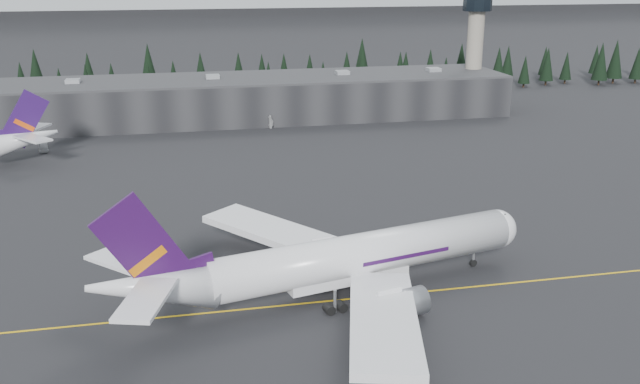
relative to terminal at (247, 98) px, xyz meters
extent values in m
plane|color=black|center=(0.00, -125.00, -6.30)|extent=(1400.00, 1400.00, 0.00)
cube|color=gold|center=(0.00, -127.00, -6.29)|extent=(400.00, 0.40, 0.02)
cube|color=black|center=(0.00, 0.00, -0.30)|extent=(160.00, 30.00, 12.00)
cube|color=#333335|center=(0.00, 0.00, 6.00)|extent=(160.00, 30.00, 0.60)
cylinder|color=gray|center=(75.00, 3.00, 9.70)|extent=(5.20, 5.20, 32.00)
cylinder|color=black|center=(75.00, 3.00, 26.95)|extent=(9.20, 9.20, 4.50)
cube|color=black|center=(0.00, 37.00, 1.20)|extent=(360.00, 20.00, 15.00)
cylinder|color=silver|center=(2.46, -124.33, -0.70)|extent=(47.00, 16.49, 6.11)
sphere|color=silver|center=(25.27, -119.06, -0.70)|extent=(6.11, 6.11, 6.11)
cone|color=silver|center=(-27.30, -131.21, 0.21)|extent=(18.04, 9.80, 8.84)
cube|color=silver|center=(-7.05, -110.34, -2.33)|extent=(24.86, 26.87, 2.61)
cylinder|color=#95989D|center=(0.17, -114.42, -4.06)|extent=(7.32, 5.26, 3.87)
cube|color=silver|center=(0.06, -141.08, -2.33)|extent=(15.24, 29.66, 2.61)
cylinder|color=#95989D|center=(4.75, -134.25, -4.06)|extent=(7.32, 5.26, 3.87)
cube|color=#2C0D3F|center=(-27.79, -131.32, 5.41)|extent=(12.68, 3.40, 15.16)
cube|color=#C7670B|center=(-27.60, -131.28, 3.88)|extent=(4.96, 1.67, 3.73)
cube|color=silver|center=(-30.66, -125.72, 1.64)|extent=(10.99, 11.31, 0.51)
cube|color=silver|center=(-27.91, -137.62, 1.64)|extent=(7.65, 12.05, 0.51)
cylinder|color=black|center=(21.30, -119.98, -4.77)|extent=(0.51, 0.51, 3.05)
cylinder|color=black|center=(-5.52, -121.48, -4.77)|extent=(0.51, 0.51, 3.05)
cylinder|color=black|center=(-3.45, -130.40, -4.77)|extent=(0.51, 0.51, 3.05)
cone|color=silver|center=(-57.13, -41.18, -0.30)|extent=(16.38, 7.83, 8.14)
cube|color=#290F4A|center=(-56.66, -41.11, 4.47)|extent=(11.81, 2.17, 13.95)
cube|color=#D0470C|center=(-56.85, -41.14, 3.07)|extent=(4.60, 1.18, 3.44)
cube|color=silver|center=(-54.46, -46.47, 1.01)|extent=(9.69, 10.70, 0.47)
cube|color=silver|center=(-56.08, -35.35, 1.01)|extent=(7.73, 11.13, 0.47)
imported|color=silver|center=(-54.87, -31.61, -5.65)|extent=(3.52, 5.13, 1.30)
imported|color=#BCBCBE|center=(5.09, -15.59, -5.63)|extent=(3.97, 1.73, 1.33)
camera|label=1|loc=(-24.04, -215.29, 38.80)|focal=40.00mm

